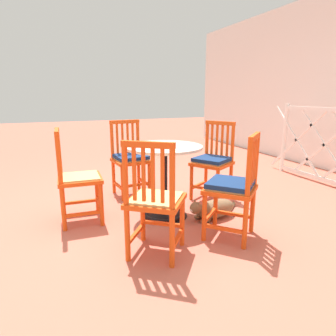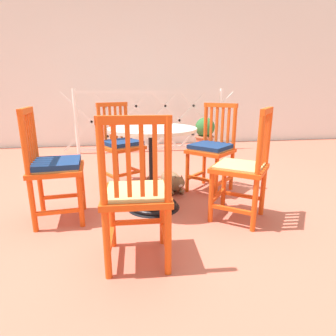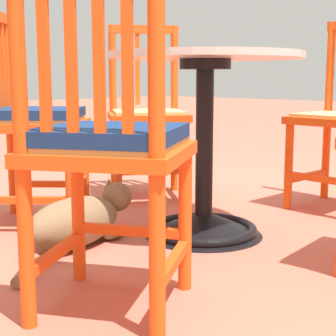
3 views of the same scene
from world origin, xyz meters
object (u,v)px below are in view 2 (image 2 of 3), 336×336
(cafe_table, at_px, (153,178))
(orange_chair_tucked_in, at_px, (137,196))
(orange_chair_facing_out, at_px, (243,168))
(terracotta_planter, at_px, (205,135))
(orange_chair_near_fence, at_px, (54,168))
(tabby_cat, at_px, (172,182))
(orange_chair_by_planter, at_px, (212,149))
(orange_chair_at_corner, at_px, (121,146))

(cafe_table, bearing_deg, orange_chair_tucked_in, -102.49)
(cafe_table, height_order, orange_chair_facing_out, orange_chair_facing_out)
(orange_chair_facing_out, height_order, terracotta_planter, orange_chair_facing_out)
(orange_chair_tucked_in, height_order, orange_chair_facing_out, same)
(orange_chair_facing_out, relative_size, terracotta_planter, 1.47)
(cafe_table, bearing_deg, orange_chair_near_fence, -170.66)
(tabby_cat, distance_m, terracotta_planter, 1.86)
(cafe_table, height_order, orange_chair_near_fence, orange_chair_near_fence)
(orange_chair_facing_out, height_order, orange_chair_by_planter, same)
(orange_chair_near_fence, xyz_separation_m, orange_chair_by_planter, (1.45, 0.50, 0.00))
(orange_chair_tucked_in, distance_m, orange_chair_facing_out, 0.99)
(cafe_table, distance_m, orange_chair_facing_out, 0.78)
(cafe_table, xyz_separation_m, tabby_cat, (0.25, 0.43, -0.19))
(cafe_table, relative_size, orange_chair_by_planter, 0.83)
(terracotta_planter, bearing_deg, orange_chair_near_fence, -130.51)
(orange_chair_tucked_in, bearing_deg, terracotta_planter, 66.38)
(orange_chair_facing_out, xyz_separation_m, orange_chair_by_planter, (-0.03, 0.72, 0.01))
(orange_chair_by_planter, bearing_deg, orange_chair_facing_out, -87.34)
(orange_chair_at_corner, distance_m, orange_chair_tucked_in, 1.55)
(orange_chair_at_corner, height_order, tabby_cat, orange_chair_at_corner)
(orange_chair_facing_out, bearing_deg, orange_chair_by_planter, 92.66)
(terracotta_planter, bearing_deg, orange_chair_at_corner, -135.40)
(orange_chair_near_fence, bearing_deg, terracotta_planter, 49.49)
(orange_chair_at_corner, height_order, orange_chair_by_planter, same)
(terracotta_planter, bearing_deg, orange_chair_tucked_in, -113.62)
(orange_chair_at_corner, height_order, terracotta_planter, orange_chair_at_corner)
(orange_chair_near_fence, bearing_deg, tabby_cat, 28.14)
(orange_chair_at_corner, bearing_deg, orange_chair_facing_out, -47.94)
(cafe_table, relative_size, orange_chair_at_corner, 0.83)
(orange_chair_at_corner, height_order, orange_chair_tucked_in, same)
(tabby_cat, relative_size, terracotta_planter, 1.13)
(tabby_cat, bearing_deg, orange_chair_near_fence, -151.86)
(orange_chair_tucked_in, bearing_deg, orange_chair_by_planter, 54.96)
(cafe_table, distance_m, orange_chair_tucked_in, 0.86)
(cafe_table, distance_m, orange_chair_by_planter, 0.77)
(cafe_table, bearing_deg, orange_chair_by_planter, 29.52)
(orange_chair_tucked_in, xyz_separation_m, tabby_cat, (0.43, 1.25, -0.34))
(cafe_table, distance_m, orange_chair_near_fence, 0.83)
(orange_chair_near_fence, bearing_deg, orange_chair_by_planter, 19.05)
(cafe_table, distance_m, terracotta_planter, 2.34)
(cafe_table, height_order, orange_chair_tucked_in, orange_chair_tucked_in)
(tabby_cat, bearing_deg, orange_chair_facing_out, -60.46)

